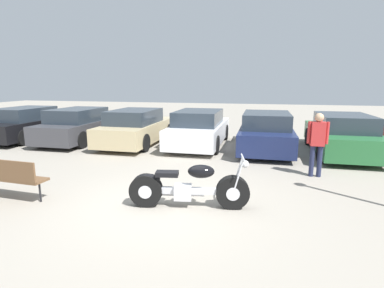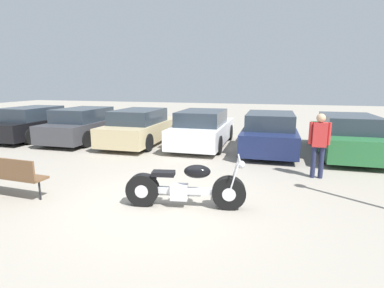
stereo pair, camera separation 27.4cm
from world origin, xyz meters
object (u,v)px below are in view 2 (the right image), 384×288
(parked_car_navy, at_px, (270,133))
(person_standing, at_px, (319,140))
(parked_car_champagne, at_px, (141,127))
(park_bench, at_px, (6,172))
(motorcycle, at_px, (184,187))
(parked_car_green, at_px, (346,136))
(parked_car_dark_grey, at_px, (86,125))
(parked_car_black, at_px, (36,123))
(parked_car_white, at_px, (203,129))

(parked_car_navy, bearing_deg, person_standing, -67.37)
(parked_car_champagne, bearing_deg, person_standing, -25.36)
(park_bench, bearing_deg, motorcycle, 7.04)
(motorcycle, distance_m, park_bench, 3.85)
(parked_car_navy, distance_m, parked_car_green, 2.52)
(parked_car_navy, bearing_deg, parked_car_champagne, -179.76)
(parked_car_dark_grey, bearing_deg, parked_car_black, -178.69)
(park_bench, bearing_deg, parked_car_dark_grey, 109.71)
(parked_car_white, height_order, person_standing, person_standing)
(motorcycle, bearing_deg, parked_car_dark_grey, 136.83)
(parked_car_champagne, xyz_separation_m, parked_car_white, (2.51, 0.23, 0.00))
(motorcycle, xyz_separation_m, parked_car_green, (4.05, 5.61, 0.24))
(parked_car_champagne, height_order, parked_car_green, same)
(person_standing, bearing_deg, park_bench, -154.52)
(person_standing, bearing_deg, parked_car_champagne, 154.64)
(parked_car_champagne, bearing_deg, park_bench, -93.04)
(parked_car_black, bearing_deg, parked_car_green, 0.13)
(parked_car_black, xyz_separation_m, parked_car_navy, (10.06, 0.09, 0.00))
(motorcycle, bearing_deg, person_standing, 43.87)
(parked_car_black, xyz_separation_m, park_bench, (4.70, -6.05, -0.11))
(parked_car_green, relative_size, park_bench, 2.43)
(parked_car_black, distance_m, park_bench, 7.67)
(parked_car_black, bearing_deg, park_bench, -52.15)
(parked_car_black, relative_size, parked_car_champagne, 1.00)
(parked_car_black, xyz_separation_m, parked_car_white, (7.54, 0.30, 0.00))
(parked_car_white, height_order, parked_car_green, same)
(parked_car_navy, distance_m, park_bench, 8.15)
(parked_car_white, bearing_deg, park_bench, -114.08)
(parked_car_dark_grey, distance_m, parked_car_navy, 7.54)
(parked_car_champagne, height_order, parked_car_navy, same)
(park_bench, bearing_deg, parked_car_white, 65.92)
(parked_car_dark_grey, distance_m, person_standing, 9.29)
(motorcycle, height_order, park_bench, motorcycle)
(motorcycle, relative_size, parked_car_green, 0.54)
(parked_car_white, bearing_deg, parked_car_green, -3.13)
(motorcycle, relative_size, parked_car_champagne, 0.54)
(parked_car_dark_grey, distance_m, park_bench, 6.49)
(parked_car_champagne, xyz_separation_m, park_bench, (-0.33, -6.12, -0.11))
(person_standing, bearing_deg, parked_car_black, 165.59)
(parked_car_white, xyz_separation_m, parked_car_green, (5.03, -0.27, 0.00))
(parked_car_black, relative_size, parked_car_dark_grey, 1.00)
(parked_car_dark_grey, xyz_separation_m, parked_car_champagne, (2.51, 0.01, 0.00))
(parked_car_white, xyz_separation_m, person_standing, (3.76, -3.21, 0.34))
(parked_car_dark_grey, bearing_deg, parked_car_champagne, 0.29)
(parked_car_champagne, bearing_deg, parked_car_white, 5.29)
(parked_car_dark_grey, bearing_deg, motorcycle, -43.17)
(parked_car_dark_grey, xyz_separation_m, parked_car_white, (5.03, 0.25, 0.00))
(parked_car_white, bearing_deg, motorcycle, -80.53)
(parked_car_green, bearing_deg, parked_car_navy, 178.57)
(parked_car_white, relative_size, parked_car_green, 1.00)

